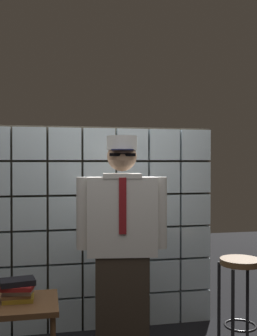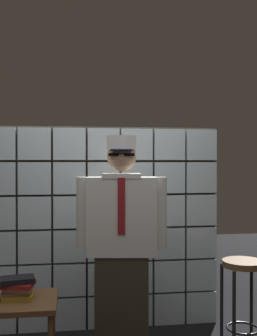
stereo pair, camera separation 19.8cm
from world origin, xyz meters
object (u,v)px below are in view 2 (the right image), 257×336
standing_person (122,245)px  bar_stool (243,285)px  book_stack (18,287)px  side_table (22,310)px

standing_person → bar_stool: standing_person is taller
bar_stool → book_stack: (-1.79, -0.03, 0.07)m
standing_person → bar_stool: size_ratio=2.27×
standing_person → book_stack: size_ratio=6.61×
bar_stool → book_stack: bearing=-179.2°
standing_person → side_table: bearing=-165.4°
side_table → standing_person: bearing=6.8°
standing_person → bar_stool: bearing=5.8°
side_table → book_stack: bearing=138.6°
standing_person → side_table: (-0.76, -0.09, -0.44)m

